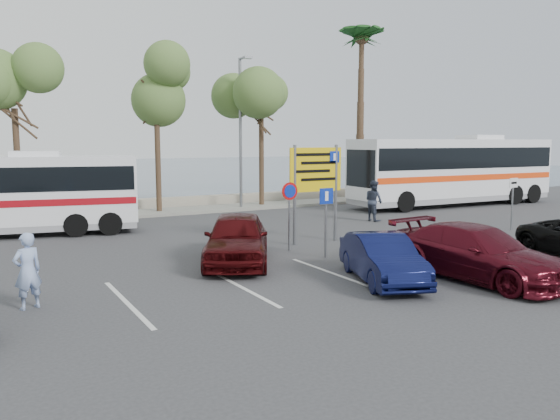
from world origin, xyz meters
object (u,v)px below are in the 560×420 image
pedestrian_far (374,201)px  street_lamp_right (241,125)px  pedestrian_near (27,271)px  coach_bus_right (453,173)px  car_maroon (477,253)px  car_red (237,238)px  car_blue (382,258)px  direction_sign (316,177)px

pedestrian_far → street_lamp_right: bearing=25.5°
pedestrian_near → coach_bus_right: bearing=-177.1°
car_maroon → pedestrian_near: size_ratio=2.92×
car_red → pedestrian_near: pedestrian_near is taller
pedestrian_near → pedestrian_far: pedestrian_far is taller
car_red → pedestrian_far: 10.72m
coach_bus_right → car_blue: 19.13m
car_red → pedestrian_near: bearing=-134.5°
pedestrian_far → car_maroon: bearing=154.0°
street_lamp_right → pedestrian_near: (-12.00, -13.85, -3.74)m
car_red → pedestrian_far: size_ratio=2.42×
car_red → pedestrian_near: 6.27m
coach_bus_right → car_red: coach_bus_right is taller
car_blue → pedestrian_far: pedestrian_far is taller
car_red → pedestrian_near: size_ratio=2.67×
coach_bus_right → car_maroon: (-12.78, -12.65, -1.17)m
street_lamp_right → car_blue: street_lamp_right is taller
coach_bus_right → direction_sign: bearing=-156.3°
pedestrian_far → coach_bus_right: bearing=-72.8°
car_maroon → car_red: bearing=129.8°
pedestrian_near → pedestrian_far: (15.48, 6.83, 0.09)m
coach_bus_right → pedestrian_far: size_ratio=6.97×
street_lamp_right → car_blue: 16.82m
direction_sign → car_blue: size_ratio=0.94×
car_blue → pedestrian_far: 11.40m
street_lamp_right → car_red: 13.96m
direction_sign → coach_bus_right: (13.58, 5.95, -0.53)m
street_lamp_right → pedestrian_far: 8.64m
pedestrian_near → direction_sign: bearing=-179.6°
coach_bus_right → car_red: 19.20m
street_lamp_right → car_red: bearing=-116.5°
direction_sign → coach_bus_right: size_ratio=0.27×
car_blue → car_red: 4.60m
street_lamp_right → pedestrian_near: 18.70m
direction_sign → pedestrian_near: size_ratio=2.08×
car_red → pedestrian_far: bearing=56.3°
car_maroon → car_red: 6.93m
car_maroon → pedestrian_far: bearing=60.9°
car_red → pedestrian_far: (9.48, 5.00, 0.17)m
car_red → pedestrian_far: pedestrian_far is taller
direction_sign → car_maroon: (0.80, -6.70, -1.70)m
direction_sign → car_red: 4.65m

